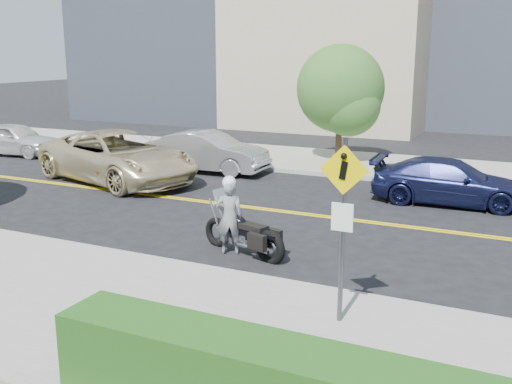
{
  "coord_description": "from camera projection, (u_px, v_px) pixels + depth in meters",
  "views": [
    {
      "loc": [
        6.86,
        -14.99,
        4.44
      ],
      "look_at": [
        0.99,
        -2.73,
        1.2
      ],
      "focal_mm": 42.0,
      "sensor_mm": 36.0,
      "label": 1
    }
  ],
  "objects": [
    {
      "name": "suv",
      "position": [
        118.0,
        157.0,
        20.47
      ],
      "size": [
        6.82,
        4.51,
        1.74
      ],
      "primitive_type": "imported",
      "rotation": [
        0.0,
        0.0,
        1.29
      ],
      "color": "beige",
      "rests_on": "ground"
    },
    {
      "name": "motorcyclist",
      "position": [
        230.0,
        215.0,
        13.18
      ],
      "size": [
        0.71,
        0.59,
        1.77
      ],
      "rotation": [
        0.0,
        0.0,
        3.51
      ],
      "color": "#A7A8AC",
      "rests_on": "ground"
    },
    {
      "name": "parked_car_blue",
      "position": [
        450.0,
        182.0,
        17.57
      ],
      "size": [
        4.64,
        2.08,
        1.32
      ],
      "primitive_type": "imported",
      "rotation": [
        0.0,
        0.0,
        1.62
      ],
      "color": "#161B44",
      "rests_on": "ground"
    },
    {
      "name": "sidewalk_near",
      "position": [
        88.0,
        306.0,
        10.47
      ],
      "size": [
        60.0,
        5.0,
        0.15
      ],
      "primitive_type": "cube",
      "color": "#9E9B91",
      "rests_on": "ground_plane"
    },
    {
      "name": "parked_car_silver",
      "position": [
        207.0,
        152.0,
        22.16
      ],
      "size": [
        4.63,
        1.76,
        1.51
      ],
      "primitive_type": "imported",
      "rotation": [
        0.0,
        0.0,
        1.61
      ],
      "color": "#979A9E",
      "rests_on": "ground"
    },
    {
      "name": "parked_car_white",
      "position": [
        14.0,
        139.0,
        25.75
      ],
      "size": [
        4.27,
        2.08,
        1.4
      ],
      "primitive_type": "imported",
      "rotation": [
        0.0,
        0.0,
        1.68
      ],
      "color": "silver",
      "rests_on": "ground"
    },
    {
      "name": "ground_plane",
      "position": [
        266.0,
        209.0,
        17.06
      ],
      "size": [
        120.0,
        120.0,
        0.0
      ],
      "primitive_type": "plane",
      "color": "black",
      "rests_on": "ground"
    },
    {
      "name": "motorcycle",
      "position": [
        243.0,
        224.0,
        13.21
      ],
      "size": [
        2.4,
        1.34,
        1.4
      ],
      "primitive_type": null,
      "rotation": [
        0.0,
        0.0,
        -0.3
      ],
      "color": "black",
      "rests_on": "ground"
    },
    {
      "name": "tree_far_a",
      "position": [
        340.0,
        89.0,
        23.28
      ],
      "size": [
        3.42,
        3.42,
        4.67
      ],
      "rotation": [
        0.0,
        0.0,
        0.1
      ],
      "color": "#382619",
      "rests_on": "ground"
    },
    {
      "name": "pedestrian_sign",
      "position": [
        343.0,
        213.0,
        9.31
      ],
      "size": [
        0.78,
        0.08,
        3.0
      ],
      "color": "#4C4C51",
      "rests_on": "sidewalk_near"
    },
    {
      "name": "sidewalk_far",
      "position": [
        345.0,
        163.0,
        23.63
      ],
      "size": [
        60.0,
        5.0,
        0.15
      ],
      "primitive_type": "cube",
      "color": "#9E9B91",
      "rests_on": "ground_plane"
    }
  ]
}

